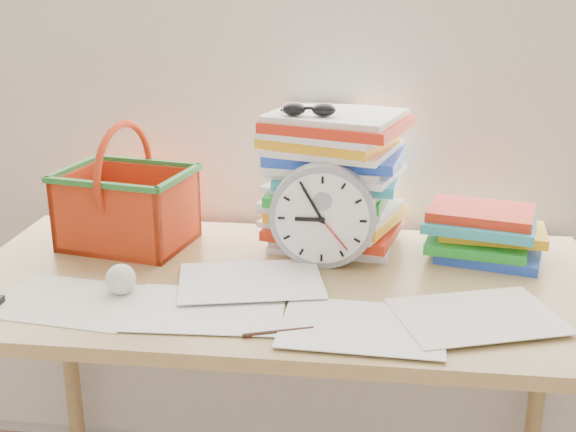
# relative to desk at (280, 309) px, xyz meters

# --- Properties ---
(curtain) EXTENTS (2.40, 0.01, 2.50)m
(curtain) POSITION_rel_desk_xyz_m (0.00, 0.38, 0.62)
(curtain) COLOR silver
(curtain) RESTS_ON room_shell
(desk) EXTENTS (1.40, 0.70, 0.75)m
(desk) POSITION_rel_desk_xyz_m (0.00, 0.00, 0.00)
(desk) COLOR #987C47
(desk) RESTS_ON ground
(paper_stack) EXTENTS (0.38, 0.34, 0.32)m
(paper_stack) POSITION_rel_desk_xyz_m (0.10, 0.23, 0.24)
(paper_stack) COLOR white
(paper_stack) RESTS_ON desk
(clock) EXTENTS (0.24, 0.05, 0.24)m
(clock) POSITION_rel_desk_xyz_m (0.09, 0.09, 0.19)
(clock) COLOR gray
(clock) RESTS_ON desk
(sunglasses) EXTENTS (0.14, 0.12, 0.03)m
(sunglasses) POSITION_rel_desk_xyz_m (0.04, 0.18, 0.42)
(sunglasses) COLOR black
(sunglasses) RESTS_ON paper_stack
(book_stack) EXTENTS (0.31, 0.26, 0.11)m
(book_stack) POSITION_rel_desk_xyz_m (0.46, 0.19, 0.13)
(book_stack) COLOR white
(book_stack) RESTS_ON desk
(basket) EXTENTS (0.34, 0.28, 0.30)m
(basket) POSITION_rel_desk_xyz_m (-0.40, 0.17, 0.22)
(basket) COLOR red
(basket) RESTS_ON desk
(crumpled_ball) EXTENTS (0.06, 0.06, 0.06)m
(crumpled_ball) POSITION_rel_desk_xyz_m (-0.32, -0.12, 0.11)
(crumpled_ball) COLOR white
(crumpled_ball) RESTS_ON desk
(pen) EXTENTS (0.13, 0.05, 0.01)m
(pen) POSITION_rel_desk_xyz_m (0.03, -0.26, 0.08)
(pen) COLOR black
(pen) RESTS_ON desk
(scattered_papers) EXTENTS (1.26, 0.42, 0.02)m
(scattered_papers) POSITION_rel_desk_xyz_m (0.00, 0.00, 0.08)
(scattered_papers) COLOR white
(scattered_papers) RESTS_ON desk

